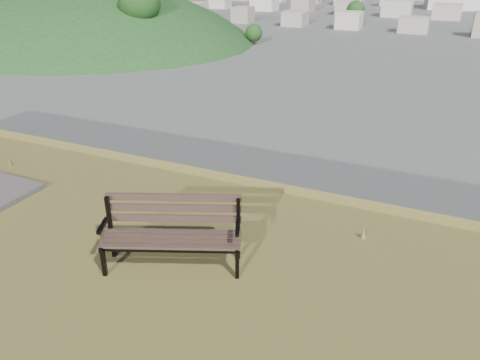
% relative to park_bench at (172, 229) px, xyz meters
% --- Properties ---
extents(park_bench, '(1.72, 1.12, 0.87)m').
position_rel_park_bench_xyz_m(park_bench, '(0.00, 0.00, 0.00)').
color(park_bench, '#423026').
rests_on(park_bench, hilltop_mesa).
extents(green_wooded_hill, '(158.74, 126.99, 79.37)m').
position_rel_park_bench_xyz_m(green_wooded_hill, '(-126.23, 132.12, -25.37)').
color(green_wooded_hill, '#1A3915').
rests_on(green_wooded_hill, ground).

